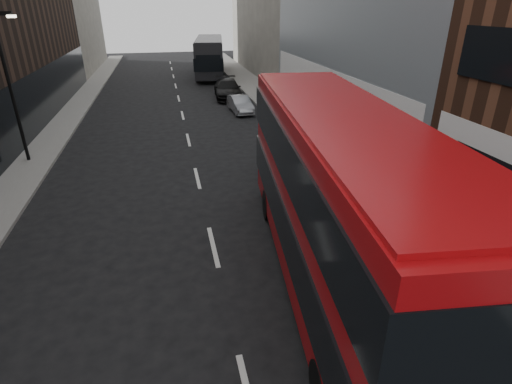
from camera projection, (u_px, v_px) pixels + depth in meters
sidewalk_right at (284, 112)px, 29.95m from camera, size 3.00×80.00×0.15m
sidewalk_left at (63, 125)px, 26.86m from camera, size 2.00×80.00×0.15m
building_left_mid at (3, 11)px, 27.62m from camera, size 5.00×24.00×14.00m
building_left_far at (67, 13)px, 47.24m from camera, size 5.00×20.00×13.00m
street_lamp at (10, 80)px, 18.89m from camera, size 1.06×0.22×7.00m
red_bus at (338, 195)px, 10.60m from camera, size 4.38×12.84×5.09m
grey_bus at (210, 56)px, 44.77m from camera, size 4.63×12.81×4.05m
car_a at (285, 165)px, 18.50m from camera, size 2.00×3.96×1.29m
car_b at (240, 104)px, 29.97m from camera, size 1.53×3.81×1.23m
car_c at (228, 89)px, 34.47m from camera, size 2.56×5.52×1.56m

